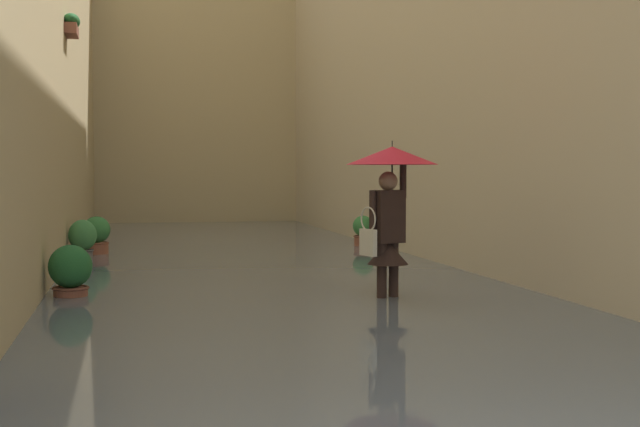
# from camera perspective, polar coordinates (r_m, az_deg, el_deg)

# --- Properties ---
(ground_plane) EXTENTS (60.00, 60.00, 0.00)m
(ground_plane) POSITION_cam_1_polar(r_m,az_deg,el_deg) (14.87, -4.57, -3.88)
(ground_plane) COLOR gray
(flood_water) EXTENTS (6.89, 29.70, 0.19)m
(flood_water) POSITION_cam_1_polar(r_m,az_deg,el_deg) (14.86, -4.57, -3.52)
(flood_water) COLOR slate
(flood_water) RESTS_ON ground_plane
(building_facade_far) EXTENTS (9.69, 1.80, 8.89)m
(building_facade_far) POSITION_cam_1_polar(r_m,az_deg,el_deg) (27.60, -8.25, 8.40)
(building_facade_far) COLOR tan
(building_facade_far) RESTS_ON ground_plane
(person_wading) EXTENTS (1.12, 1.12, 2.09)m
(person_wading) POSITION_cam_1_polar(r_m,az_deg,el_deg) (10.53, 4.64, 1.69)
(person_wading) COLOR #4C4233
(person_wading) RESTS_ON ground_plane
(potted_plant_far_left) EXTENTS (0.43, 0.43, 0.81)m
(potted_plant_far_left) POSITION_cam_1_polar(r_m,az_deg,el_deg) (17.99, 2.86, -1.35)
(potted_plant_far_left) COLOR brown
(potted_plant_far_left) RESTS_ON ground_plane
(potted_plant_mid_right) EXTENTS (0.47, 0.47, 0.91)m
(potted_plant_mid_right) POSITION_cam_1_polar(r_m,az_deg,el_deg) (15.11, -15.35, -1.87)
(potted_plant_mid_right) COLOR #66605B
(potted_plant_mid_right) RESTS_ON ground_plane
(potted_plant_near_right) EXTENTS (0.53, 0.53, 0.82)m
(potted_plant_near_right) POSITION_cam_1_polar(r_m,az_deg,el_deg) (11.10, -16.11, -3.92)
(potted_plant_near_right) COLOR brown
(potted_plant_near_right) RESTS_ON ground_plane
(potted_plant_far_right) EXTENTS (0.50, 0.50, 0.89)m
(potted_plant_far_right) POSITION_cam_1_polar(r_m,az_deg,el_deg) (16.64, -14.49, -1.60)
(potted_plant_far_right) COLOR #9E563D
(potted_plant_far_right) RESTS_ON ground_plane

